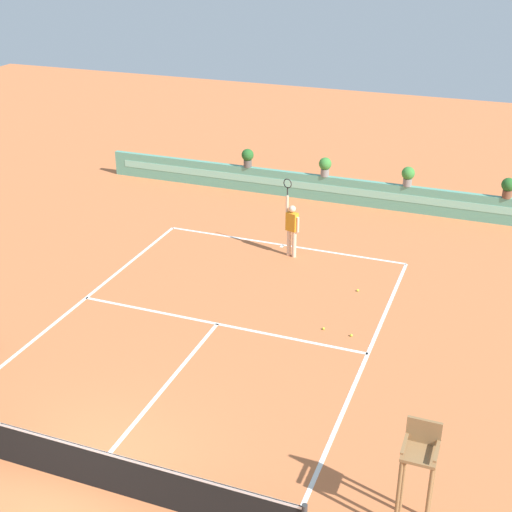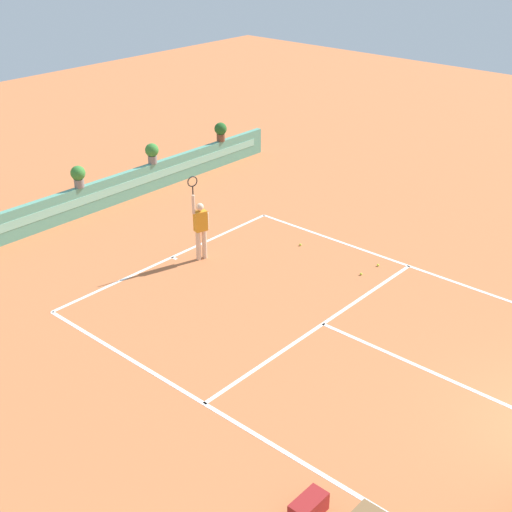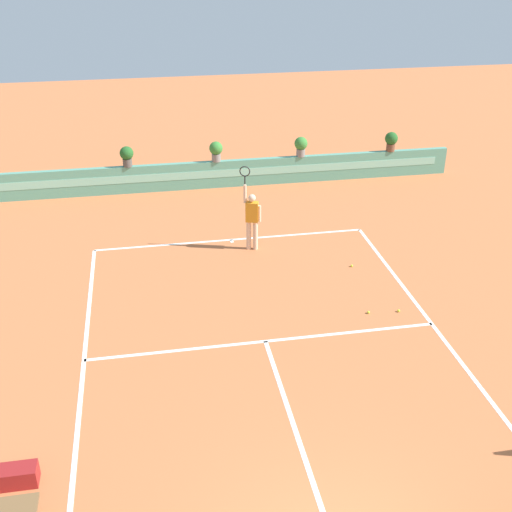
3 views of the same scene
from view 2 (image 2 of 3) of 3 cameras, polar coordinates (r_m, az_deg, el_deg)
ground_plane at (r=17.24m, az=6.53°, el=-5.98°), size 60.00×60.00×0.00m
court_lines at (r=17.59m, az=4.62°, el=-5.15°), size 8.32×11.94×0.01m
back_wall_barrier at (r=23.75m, az=-14.25°, el=4.24°), size 18.00×0.21×1.00m
gear_bag at (r=12.58m, az=4.29°, el=-19.69°), size 0.70×0.37×0.36m
tennis_player at (r=20.05m, az=-4.54°, el=2.47°), size 0.60×0.31×2.58m
tennis_ball_near_baseline at (r=19.76m, az=8.53°, el=-1.45°), size 0.07×0.07×0.07m
tennis_ball_mid_court at (r=21.24m, az=3.62°, el=0.93°), size 0.07×0.07×0.07m
tennis_ball_by_sideline at (r=20.31m, az=9.89°, el=-0.73°), size 0.07×0.07×0.07m
potted_plant_far_right at (r=27.52m, az=-2.89°, el=10.15°), size 0.48×0.48×0.72m
potted_plant_centre at (r=23.50m, az=-14.25°, el=6.39°), size 0.48×0.48×0.72m
potted_plant_right at (r=25.26m, az=-8.45°, el=8.36°), size 0.48×0.48×0.72m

